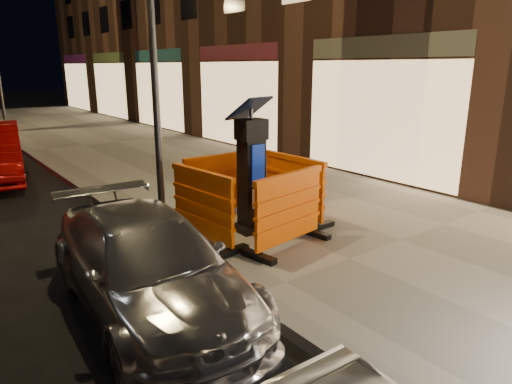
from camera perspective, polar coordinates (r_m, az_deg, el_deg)
ground_plane at (r=5.84m, az=-0.32°, el=-13.89°), size 120.00×120.00×0.00m
sidewalk at (r=7.81m, az=17.67°, el=-6.21°), size 6.00×60.00×0.15m
kerb at (r=5.80m, az=-0.32°, el=-13.25°), size 0.30×60.00×0.15m
parking_kiosk at (r=7.55m, az=-0.58°, el=2.81°), size 0.71×0.71×2.12m
barrier_front at (r=6.96m, az=4.11°, el=-2.33°), size 1.59×0.85×1.18m
barrier_back at (r=8.42m, az=-4.44°, el=0.82°), size 1.53×0.65×1.18m
barrier_kerbside at (r=7.16m, az=-6.68°, el=-1.88°), size 0.78×1.57×1.18m
barrier_bldgside at (r=8.24m, az=4.73°, el=0.50°), size 0.68×1.54×1.18m
car_silver at (r=5.90m, az=-13.01°, el=-14.01°), size 1.92×4.12×1.17m
street_lamp_mid at (r=7.81m, az=-12.77°, el=17.22°), size 0.12×0.12×6.00m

